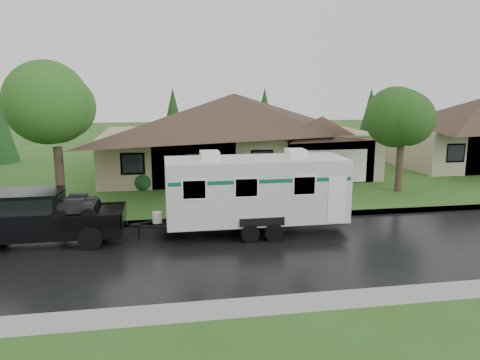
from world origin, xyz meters
name	(u,v)px	position (x,y,z in m)	size (l,w,h in m)	color
ground	(241,235)	(0.00, 0.00, 0.00)	(140.00, 140.00, 0.00)	#2F541A
road	(250,250)	(0.00, -2.00, 0.01)	(140.00, 8.00, 0.01)	black
curb	(232,219)	(0.00, 2.25, 0.07)	(140.00, 0.50, 0.15)	gray
lawn	(205,172)	(0.00, 15.00, 0.07)	(140.00, 26.00, 0.15)	#2F541A
house_main	(239,124)	(2.29, 13.84, 3.59)	(19.44, 10.80, 6.90)	tan
tree_left_green	(55,111)	(-8.26, 5.70, 5.01)	(4.23, 4.23, 7.00)	#382B1E
tree_right_green	(402,120)	(10.45, 6.16, 4.33)	(3.64, 3.64, 6.02)	#382B1E
shrub_row	(247,178)	(2.00, 9.30, 0.65)	(13.60, 1.00, 1.00)	#143814
pickup_truck	(36,216)	(-8.14, 0.21, 1.15)	(6.44, 2.45, 2.15)	black
travel_trailer	(256,189)	(0.68, 0.21, 1.89)	(7.94, 2.79, 3.56)	silver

